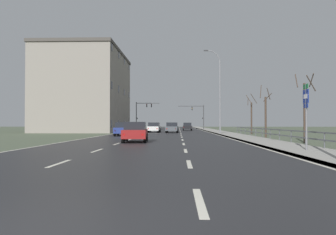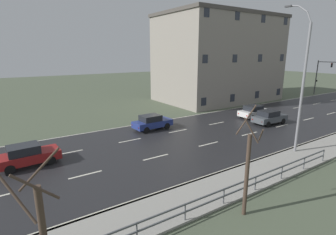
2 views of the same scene
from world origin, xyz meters
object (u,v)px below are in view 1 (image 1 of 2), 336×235
street_lamp_midground (219,92)px  car_far_right (123,129)px  traffic_signal_right (198,113)px  car_mid_centre (172,127)px  traffic_signal_left (142,111)px  car_near_right (154,127)px  highway_sign (306,108)px  car_near_left (135,132)px  car_distant (187,126)px  brick_building (86,92)px

street_lamp_midground → car_far_right: (-11.83, -6.42, -4.80)m
traffic_signal_right → car_mid_centre: 26.19m
traffic_signal_left → car_near_right: size_ratio=1.55×
car_near_right → street_lamp_midground: bearing=-33.5°
car_near_right → car_far_right: bearing=-99.2°
car_near_right → car_mid_centre: same height
highway_sign → car_near_left: highway_sign is taller
street_lamp_midground → traffic_signal_left: size_ratio=1.77×
car_mid_centre → highway_sign: bearing=-74.8°
street_lamp_midground → car_distant: 21.91m
car_mid_centre → brick_building: brick_building is taller
highway_sign → brick_building: 44.88m
street_lamp_midground → traffic_signal_right: street_lamp_midground is taller
street_lamp_midground → traffic_signal_right: 31.14m
car_far_right → car_distant: size_ratio=1.02×
car_near_left → car_near_right: bearing=87.5°
car_near_left → street_lamp_midground: bearing=60.8°
car_far_right → car_distant: (8.18, 27.48, 0.00)m
car_mid_centre → car_near_left: (-2.41, -23.98, 0.00)m
car_far_right → street_lamp_midground: bearing=25.5°
car_distant → car_mid_centre: bearing=-99.6°
car_distant → traffic_signal_right: bearing=74.6°
car_mid_centre → traffic_signal_right: bearing=79.8°
car_far_right → car_near_right: bearing=75.8°
car_distant → brick_building: size_ratio=0.21×
car_mid_centre → car_far_right: bearing=-111.6°
traffic_signal_right → car_near_left: size_ratio=1.43×
highway_sign → car_mid_centre: bearing=102.8°
highway_sign → car_near_left: size_ratio=0.83×
brick_building → street_lamp_midground: bearing=-29.1°
traffic_signal_left → car_distant: size_ratio=1.56×
traffic_signal_left → car_near_left: traffic_signal_left is taller
brick_building → car_near_right: bearing=-23.6°
car_near_left → brick_building: 33.35m
highway_sign → traffic_signal_left: traffic_signal_left is taller
highway_sign → car_near_right: (-10.17, 33.24, -1.42)m
car_near_right → car_distant: 15.51m
traffic_signal_right → car_mid_centre: size_ratio=1.44×
street_lamp_midground → car_far_right: 14.29m
street_lamp_midground → car_distant: street_lamp_midground is taller
traffic_signal_right → car_near_right: bearing=-109.1°
highway_sign → car_far_right: highway_sign is taller
highway_sign → car_distant: 47.95m
traffic_signal_right → traffic_signal_left: 13.30m
car_distant → brick_building: brick_building is taller
brick_building → car_distant: bearing=27.0°
car_distant → highway_sign: bearing=-83.9°
car_far_right → car_mid_centre: 13.26m
traffic_signal_right → car_distant: bearing=-106.0°
traffic_signal_right → traffic_signal_left: bearing=175.9°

